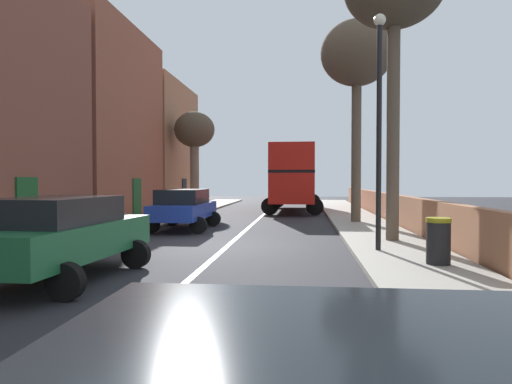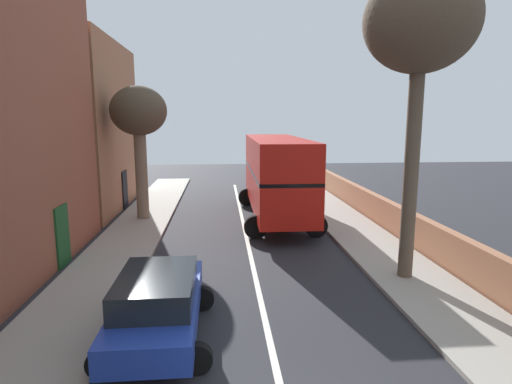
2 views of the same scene
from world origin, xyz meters
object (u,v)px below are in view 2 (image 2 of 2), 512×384
object	(u,v)px
parked_car_blue_left_1	(158,302)
street_tree_right_1	(420,27)
street_tree_left_2	(139,116)
double_decker_bus	(276,173)

from	to	relation	value
parked_car_blue_left_1	street_tree_right_1	bearing A→B (deg)	23.52
street_tree_right_1	street_tree_left_2	bearing A→B (deg)	137.88
parked_car_blue_left_1	street_tree_right_1	size ratio (longest dim) A/B	0.50
street_tree_right_1	street_tree_left_2	xyz separation A→B (m)	(-9.60, 8.68, -2.45)
double_decker_bus	street_tree_right_1	distance (m)	10.31
parked_car_blue_left_1	street_tree_left_2	distance (m)	12.76
double_decker_bus	parked_car_blue_left_1	bearing A→B (deg)	-110.07
street_tree_left_2	street_tree_right_1	bearing A→B (deg)	-42.12
double_decker_bus	parked_car_blue_left_1	size ratio (longest dim) A/B	2.20
double_decker_bus	street_tree_right_1	size ratio (longest dim) A/B	1.10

